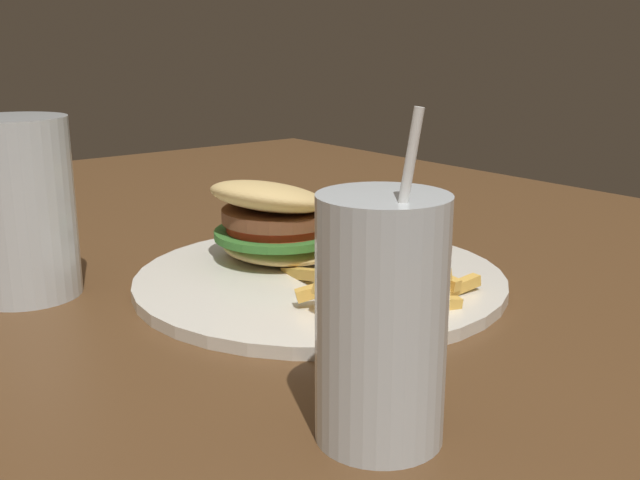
% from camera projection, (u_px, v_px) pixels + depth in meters
% --- Properties ---
extents(dining_table, '(1.39, 1.19, 0.76)m').
position_uv_depth(dining_table, '(226.00, 367.00, 0.73)').
color(dining_table, brown).
rests_on(dining_table, ground_plane).
extents(meal_plate_near, '(0.32, 0.32, 0.09)m').
position_uv_depth(meal_plate_near, '(303.00, 254.00, 0.66)').
color(meal_plate_near, silver).
rests_on(meal_plate_near, dining_table).
extents(beer_glass, '(0.09, 0.09, 0.15)m').
position_uv_depth(beer_glass, '(21.00, 211.00, 0.61)').
color(beer_glass, silver).
rests_on(beer_glass, dining_table).
extents(juice_glass, '(0.07, 0.07, 0.18)m').
position_uv_depth(juice_glass, '(381.00, 330.00, 0.39)').
color(juice_glass, silver).
rests_on(juice_glass, dining_table).
extents(spoon, '(0.08, 0.16, 0.01)m').
position_uv_depth(spoon, '(260.00, 227.00, 0.82)').
color(spoon, silver).
rests_on(spoon, dining_table).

